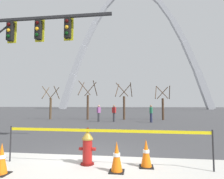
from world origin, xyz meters
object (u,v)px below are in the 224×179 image
at_px(monument_arch, 133,53).
at_px(pedestrian_walking_right, 99,113).
at_px(pedestrian_standing_center, 114,113).
at_px(traffic_cone_curb_edge, 146,153).
at_px(pedestrian_walking_left, 151,113).
at_px(traffic_signal_gantry, 1,45).
at_px(traffic_cone_by_hydrant, 117,157).
at_px(fire_hydrant, 88,147).
at_px(traffic_cone_mid_sidewalk, 1,159).

distance_m(monument_arch, pedestrian_walking_right, 53.92).
bearing_deg(pedestrian_standing_center, traffic_cone_curb_edge, -79.49).
bearing_deg(pedestrian_standing_center, pedestrian_walking_left, -3.62).
height_order(monument_arch, pedestrian_walking_right, monument_arch).
bearing_deg(traffic_signal_gantry, traffic_cone_curb_edge, -23.82).
bearing_deg(pedestrian_walking_left, traffic_cone_by_hydrant, -97.51).
bearing_deg(fire_hydrant, traffic_cone_by_hydrant, -29.18).
xyz_separation_m(traffic_cone_by_hydrant, traffic_signal_gantry, (-5.78, 3.32, 4.05)).
bearing_deg(pedestrian_standing_center, traffic_cone_mid_sidewalk, -93.86).
xyz_separation_m(traffic_cone_by_hydrant, monument_arch, (-0.98, 63.67, 19.75)).
distance_m(traffic_cone_by_hydrant, monument_arch, 66.67).
distance_m(traffic_cone_by_hydrant, pedestrian_standing_center, 13.63).
height_order(fire_hydrant, traffic_cone_curb_edge, fire_hydrant).
xyz_separation_m(fire_hydrant, traffic_cone_curb_edge, (1.57, -0.02, -0.11)).
relative_size(traffic_cone_mid_sidewalk, monument_arch, 0.01).
bearing_deg(fire_hydrant, pedestrian_walking_left, 78.53).
height_order(traffic_cone_mid_sidewalk, pedestrian_walking_left, pedestrian_walking_left).
bearing_deg(traffic_cone_curb_edge, traffic_signal_gantry, 156.18).
bearing_deg(pedestrian_walking_right, traffic_cone_by_hydrant, -76.74).
relative_size(monument_arch, pedestrian_walking_left, 34.13).
height_order(traffic_cone_by_hydrant, pedestrian_standing_center, pedestrian_standing_center).
height_order(traffic_cone_by_hydrant, traffic_cone_curb_edge, same).
xyz_separation_m(monument_arch, pedestrian_walking_right, (-2.17, -50.30, -19.29)).
bearing_deg(pedestrian_standing_center, pedestrian_walking_right, -174.23).
bearing_deg(pedestrian_walking_left, fire_hydrant, -101.47).
bearing_deg(traffic_cone_mid_sidewalk, monument_arch, 88.52).
height_order(pedestrian_walking_left, pedestrian_standing_center, same).
bearing_deg(fire_hydrant, traffic_cone_curb_edge, -0.76).
height_order(traffic_cone_curb_edge, monument_arch, monument_arch).
distance_m(traffic_cone_mid_sidewalk, pedestrian_walking_left, 14.51).
bearing_deg(traffic_cone_curb_edge, pedestrian_standing_center, 100.51).
bearing_deg(monument_arch, traffic_cone_by_hydrant, -89.12).
height_order(traffic_cone_curb_edge, pedestrian_standing_center, pedestrian_standing_center).
bearing_deg(pedestrian_walking_left, pedestrian_walking_right, 179.16).
relative_size(pedestrian_walking_left, pedestrian_walking_right, 1.00).
bearing_deg(traffic_cone_mid_sidewalk, fire_hydrant, 29.00).
bearing_deg(traffic_signal_gantry, fire_hydrant, -30.03).
height_order(fire_hydrant, pedestrian_walking_left, pedestrian_walking_left).
height_order(traffic_cone_mid_sidewalk, traffic_cone_curb_edge, same).
distance_m(fire_hydrant, monument_arch, 66.18).
relative_size(traffic_signal_gantry, pedestrian_walking_right, 4.92).
bearing_deg(fire_hydrant, traffic_cone_mid_sidewalk, -151.00).
bearing_deg(traffic_cone_by_hydrant, pedestrian_standing_center, 97.16).
relative_size(traffic_cone_by_hydrant, monument_arch, 0.01).
relative_size(traffic_cone_by_hydrant, traffic_cone_curb_edge, 1.00).
distance_m(fire_hydrant, traffic_cone_by_hydrant, 0.98).
distance_m(traffic_signal_gantry, pedestrian_walking_right, 10.98).
bearing_deg(traffic_cone_mid_sidewalk, traffic_cone_curb_edge, 16.14).
xyz_separation_m(traffic_cone_curb_edge, pedestrian_walking_right, (-3.87, 12.91, 0.46)).
xyz_separation_m(monument_arch, pedestrian_standing_center, (-0.72, -50.15, -19.29)).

